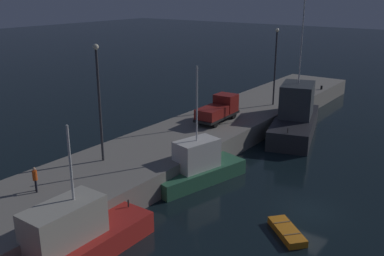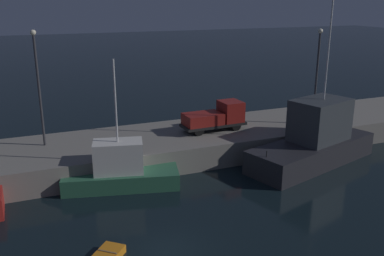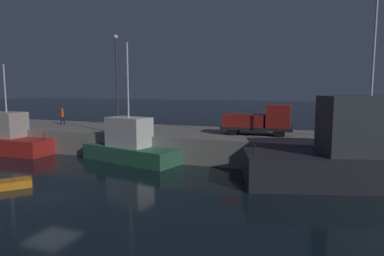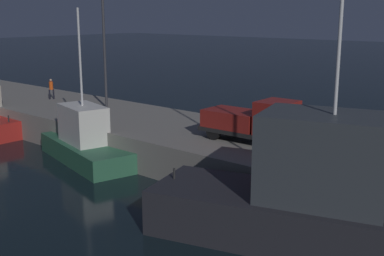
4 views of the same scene
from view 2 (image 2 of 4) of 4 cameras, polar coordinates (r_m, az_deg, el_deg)
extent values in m
plane|color=black|center=(24.84, -3.22, -16.17)|extent=(320.00, 320.00, 0.00)
cube|color=gray|center=(36.59, -10.53, -3.34)|extent=(77.85, 8.57, 2.09)
cube|color=#232328|center=(37.73, 15.73, -3.17)|extent=(13.21, 7.45, 1.97)
cube|color=#33383D|center=(37.52, 16.75, 1.04)|extent=(5.57, 4.49, 3.53)
cylinder|color=silver|center=(36.60, 17.92, 11.16)|extent=(0.14, 0.14, 9.74)
cylinder|color=#262626|center=(33.00, 9.98, -3.41)|extent=(0.10, 0.10, 0.50)
cube|color=#2D6647|center=(32.44, -9.45, -6.79)|extent=(8.92, 4.75, 1.25)
cube|color=silver|center=(31.77, -9.85, -3.81)|extent=(3.95, 2.81, 2.37)
cylinder|color=silver|center=(30.56, -10.23, 3.53)|extent=(0.14, 0.14, 5.98)
cylinder|color=#262626|center=(32.44, -16.47, -5.61)|extent=(0.10, 0.10, 0.50)
cube|color=olive|center=(24.34, -11.27, -15.93)|extent=(0.90, 0.79, 0.04)
cylinder|color=#38383D|center=(35.67, -19.77, 4.54)|extent=(0.20, 0.20, 8.83)
sphere|color=#F9EFCC|center=(35.05, -20.52, 11.89)|extent=(0.44, 0.44, 0.44)
cylinder|color=#38383D|center=(41.44, 16.31, 6.24)|extent=(0.20, 0.20, 8.50)
sphere|color=#F9EFCC|center=(40.91, 16.83, 12.34)|extent=(0.44, 0.44, 0.44)
cylinder|color=black|center=(40.18, 4.66, 0.98)|extent=(0.91, 0.31, 0.90)
cylinder|color=black|center=(38.69, 5.93, 0.31)|extent=(0.91, 0.31, 0.90)
cylinder|color=black|center=(38.58, -0.21, 0.35)|extent=(0.91, 0.31, 0.90)
cylinder|color=black|center=(37.02, 0.92, -0.37)|extent=(0.91, 0.31, 0.90)
cube|color=black|center=(38.54, 2.87, 0.51)|extent=(5.91, 2.32, 0.25)
cube|color=maroon|center=(39.07, 5.18, 2.28)|extent=(1.94, 2.19, 1.84)
cube|color=maroon|center=(37.92, 1.47, 1.23)|extent=(3.45, 2.24, 0.99)
camera|label=1|loc=(23.23, -87.99, 4.67)|focal=40.96mm
camera|label=3|loc=(22.31, 48.64, -9.20)|focal=31.03mm
camera|label=4|loc=(33.45, 49.16, 3.69)|focal=46.82mm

